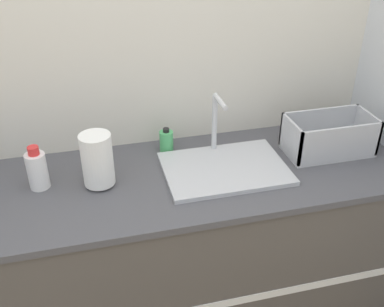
% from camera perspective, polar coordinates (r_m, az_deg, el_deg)
% --- Properties ---
extents(wall_back, '(4.51, 0.06, 2.60)m').
position_cam_1_polar(wall_back, '(2.05, -5.55, 11.96)').
color(wall_back, beige).
rests_on(wall_back, ground_plane).
extents(counter_cabinet, '(2.13, 0.68, 0.89)m').
position_cam_1_polar(counter_cabinet, '(2.19, -2.86, -12.78)').
color(counter_cabinet, '#514C47').
rests_on(counter_cabinet, ground_plane).
extents(sink, '(0.53, 0.38, 0.30)m').
position_cam_1_polar(sink, '(1.95, 4.13, -1.56)').
color(sink, silver).
rests_on(sink, counter_cabinet).
extents(paper_towel_roll, '(0.13, 0.13, 0.23)m').
position_cam_1_polar(paper_towel_roll, '(1.84, -11.92, -0.83)').
color(paper_towel_roll, '#4C4C51').
rests_on(paper_towel_roll, counter_cabinet).
extents(dish_rack, '(0.39, 0.21, 0.18)m').
position_cam_1_polar(dish_rack, '(2.15, 16.93, 1.81)').
color(dish_rack, '#B7BABF').
rests_on(dish_rack, counter_cabinet).
extents(bottle_white_spray, '(0.08, 0.08, 0.19)m').
position_cam_1_polar(bottle_white_spray, '(1.91, -19.06, -1.95)').
color(bottle_white_spray, white).
rests_on(bottle_white_spray, counter_cabinet).
extents(soap_dispenser, '(0.06, 0.06, 0.12)m').
position_cam_1_polar(soap_dispenser, '(2.07, -3.27, 1.60)').
color(soap_dispenser, '#4CB266').
rests_on(soap_dispenser, counter_cabinet).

